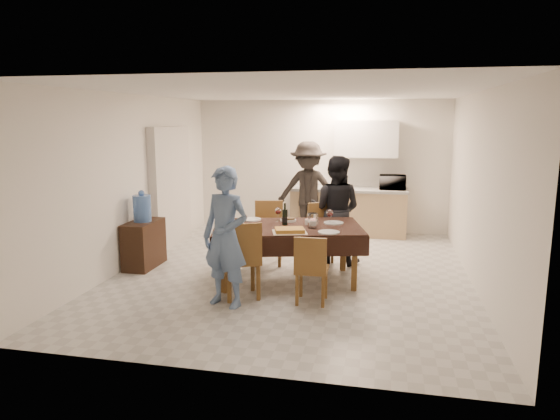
{
  "coord_description": "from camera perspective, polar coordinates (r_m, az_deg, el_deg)",
  "views": [
    {
      "loc": [
        1.27,
        -6.93,
        2.24
      ],
      "look_at": [
        -0.13,
        -0.3,
        0.99
      ],
      "focal_mm": 32.0,
      "sensor_mm": 36.0,
      "label": 1
    }
  ],
  "objects": [
    {
      "name": "wine_glass_b",
      "position": [
        6.99,
        5.71,
        -0.76
      ],
      "size": [
        0.09,
        0.09,
        0.21
      ],
      "primitive_type": null,
      "color": "white",
      "rests_on": "dining_table"
    },
    {
      "name": "water_jug",
      "position": [
        7.76,
        -15.49,
        0.18
      ],
      "size": [
        0.27,
        0.27,
        0.4
      ],
      "primitive_type": "cylinder",
      "color": "#5181D3",
      "rests_on": "console"
    },
    {
      "name": "kitchen_worktop",
      "position": [
        9.73,
        7.87,
        2.34
      ],
      "size": [
        2.24,
        0.64,
        0.05
      ],
      "primitive_type": "cube",
      "color": "#9A9A96",
      "rests_on": "kitchen_base_cabinet"
    },
    {
      "name": "plate_far_left",
      "position": [
        7.27,
        -3.31,
        -1.07
      ],
      "size": [
        0.29,
        0.29,
        0.02
      ],
      "primitive_type": "cylinder",
      "color": "silver",
      "rests_on": "dining_table"
    },
    {
      "name": "salad_bowl",
      "position": [
        6.97,
        3.59,
        -1.36
      ],
      "size": [
        0.18,
        0.18,
        0.07
      ],
      "primitive_type": "cylinder",
      "color": "silver",
      "rests_on": "dining_table"
    },
    {
      "name": "stub_partition",
      "position": [
        9.01,
        -12.38,
        2.61
      ],
      "size": [
        0.15,
        1.4,
        2.1
      ],
      "primitive_type": "cube",
      "color": "beige",
      "rests_on": "floor"
    },
    {
      "name": "microwave",
      "position": [
        9.69,
        12.75,
        3.11
      ],
      "size": [
        0.49,
        0.33,
        0.27
      ],
      "primitive_type": "imported",
      "rotation": [
        0.0,
        0.0,
        3.14
      ],
      "color": "white",
      "rests_on": "kitchen_worktop"
    },
    {
      "name": "person_near",
      "position": [
        5.98,
        -6.25,
        -3.09
      ],
      "size": [
        0.71,
        0.57,
        1.69
      ],
      "primitive_type": "imported",
      "rotation": [
        0.0,
        0.0,
        -0.31
      ],
      "color": "#5B79A5",
      "rests_on": "floor"
    },
    {
      "name": "plate_near_right",
      "position": [
        6.47,
        5.6,
        -2.54
      ],
      "size": [
        0.28,
        0.28,
        0.02
      ],
      "primitive_type": "cylinder",
      "color": "silver",
      "rests_on": "dining_table"
    },
    {
      "name": "dining_table",
      "position": [
        6.86,
        0.88,
        -2.13
      ],
      "size": [
        2.23,
        1.62,
        0.78
      ],
      "rotation": [
        0.0,
        0.0,
        0.24
      ],
      "color": "black",
      "rests_on": "floor"
    },
    {
      "name": "kitchen_base_cabinet",
      "position": [
        9.8,
        7.81,
        -0.29
      ],
      "size": [
        2.2,
        0.6,
        0.86
      ],
      "primitive_type": "cube",
      "color": "tan",
      "rests_on": "floor"
    },
    {
      "name": "plate_near_left",
      "position": [
        6.7,
        -4.65,
        -2.08
      ],
      "size": [
        0.25,
        0.25,
        0.01
      ],
      "primitive_type": "cylinder",
      "color": "silver",
      "rests_on": "dining_table"
    },
    {
      "name": "console",
      "position": [
        7.88,
        -15.29,
        -3.78
      ],
      "size": [
        0.38,
        0.76,
        0.71
      ],
      "primitive_type": "cube",
      "color": "black",
      "rests_on": "floor"
    },
    {
      "name": "mushroom_dish",
      "position": [
        7.12,
        0.92,
        -1.2
      ],
      "size": [
        0.21,
        0.21,
        0.04
      ],
      "primitive_type": "cylinder",
      "color": "silver",
      "rests_on": "dining_table"
    },
    {
      "name": "floor",
      "position": [
        7.39,
        1.48,
        -7.19
      ],
      "size": [
        5.0,
        6.0,
        0.02
      ],
      "primitive_type": "cube",
      "color": "#BABAB5",
      "rests_on": "ground"
    },
    {
      "name": "wall_front",
      "position": [
        4.24,
        -5.84,
        -2.41
      ],
      "size": [
        5.0,
        0.02,
        2.6
      ],
      "primitive_type": "cube",
      "color": "silver",
      "rests_on": "floor"
    },
    {
      "name": "savoury_tart",
      "position": [
        6.46,
        1.11,
        -2.34
      ],
      "size": [
        0.51,
        0.44,
        0.05
      ],
      "primitive_type": "cube",
      "rotation": [
        0.0,
        0.0,
        0.29
      ],
      "color": "#BA9036",
      "rests_on": "dining_table"
    },
    {
      "name": "chair_far_right",
      "position": [
        7.46,
        5.25,
        -2.35
      ],
      "size": [
        0.6,
        0.62,
        0.52
      ],
      "rotation": [
        0.0,
        0.0,
        3.64
      ],
      "color": "brown",
      "rests_on": "floor"
    },
    {
      "name": "plate_far_right",
      "position": [
        7.05,
        6.14,
        -1.47
      ],
      "size": [
        0.28,
        0.28,
        0.02
      ],
      "primitive_type": "cylinder",
      "color": "silver",
      "rests_on": "dining_table"
    },
    {
      "name": "chair_near_right",
      "position": [
        6.05,
        3.57,
        -6.05
      ],
      "size": [
        0.4,
        0.4,
        0.46
      ],
      "rotation": [
        0.0,
        0.0,
        0.01
      ],
      "color": "brown",
      "rests_on": "floor"
    },
    {
      "name": "upper_cabinet",
      "position": [
        9.77,
        9.85,
        8.01
      ],
      "size": [
        1.2,
        0.34,
        0.7
      ],
      "primitive_type": "cube",
      "color": "white",
      "rests_on": "wall_back"
    },
    {
      "name": "chair_far_left",
      "position": [
        7.61,
        -1.5,
        -2.06
      ],
      "size": [
        0.51,
        0.52,
        0.52
      ],
      "rotation": [
        0.0,
        0.0,
        3.33
      ],
      "color": "brown",
      "rests_on": "floor"
    },
    {
      "name": "wall_back",
      "position": [
        10.06,
        4.64,
        5.05
      ],
      "size": [
        5.0,
        0.02,
        2.6
      ],
      "primitive_type": "cube",
      "color": "silver",
      "rests_on": "floor"
    },
    {
      "name": "person_kitchen",
      "position": [
        9.36,
        3.21,
        2.26
      ],
      "size": [
        1.18,
        0.68,
        1.82
      ],
      "primitive_type": "imported",
      "color": "black",
      "rests_on": "floor"
    },
    {
      "name": "wall_right",
      "position": [
        7.1,
        21.81,
        2.1
      ],
      "size": [
        0.02,
        6.0,
        2.6
      ],
      "primitive_type": "cube",
      "color": "silver",
      "rests_on": "floor"
    },
    {
      "name": "wine_bottle",
      "position": [
        6.88,
        0.56,
        -0.47
      ],
      "size": [
        0.08,
        0.08,
        0.31
      ],
      "primitive_type": null,
      "color": "black",
      "rests_on": "dining_table"
    },
    {
      "name": "wine_glass_a",
      "position": [
        6.72,
        -4.13,
        -1.27
      ],
      "size": [
        0.09,
        0.09,
        0.19
      ],
      "primitive_type": null,
      "color": "white",
      "rests_on": "dining_table"
    },
    {
      "name": "wall_left",
      "position": [
        7.95,
        -16.52,
        3.23
      ],
      "size": [
        0.02,
        6.0,
        2.6
      ],
      "primitive_type": "cube",
      "color": "silver",
      "rests_on": "floor"
    },
    {
      "name": "wine_glass_c",
      "position": [
        7.16,
        -0.22,
        -0.47
      ],
      "size": [
        0.09,
        0.09,
        0.2
      ],
      "primitive_type": null,
      "color": "white",
      "rests_on": "dining_table"
    },
    {
      "name": "water_pitcher",
      "position": [
        6.72,
        3.73,
        -1.21
      ],
      "size": [
        0.13,
        0.13,
        0.2
      ],
      "primitive_type": "cylinder",
      "color": "white",
      "rests_on": "dining_table"
    },
    {
      "name": "chair_near_left",
      "position": [
        6.2,
        -4.73,
        -4.86
      ],
      "size": [
        0.6,
        0.62,
        0.54
      ],
      "rotation": [
        0.0,
        0.0,
        0.46
      ],
      "color": "brown",
      "rests_on": "floor"
    },
    {
      "name": "person_far",
      "position": [
        7.78,
        6.35,
        0.02
      ],
      "size": [
        0.91,
        0.77,
        1.68
      ],
      "primitive_type": "imported",
      "rotation": [
        0.0,
        0.0,
        2.97
      ],
      "color": "black",
      "rests_on": "floor"
    },
    {
      "name": "ceiling",
      "position": [
        7.06,
        1.59,
        13.37
      ],
      "size": [
        5.0,
        6.0,
        0.02
      ],
      "primitive_type": "cube",
      "color": "white",
      "rests_on": "wall_back"
    }
  ]
}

